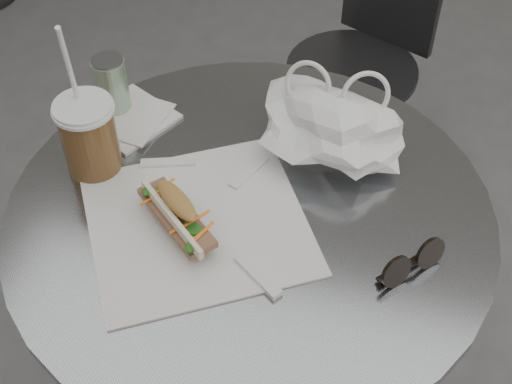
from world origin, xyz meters
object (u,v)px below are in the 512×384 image
(cafe_table, at_px, (251,309))
(chair_far, at_px, (355,97))
(drink_can, at_px, (112,86))
(banh_mi, at_px, (177,213))
(sunglasses, at_px, (412,263))
(iced_coffee, at_px, (89,135))

(cafe_table, xyz_separation_m, chair_far, (0.05, 0.87, -0.17))
(chair_far, bearing_deg, cafe_table, 108.87)
(chair_far, bearing_deg, drink_can, 86.11)
(chair_far, distance_m, drink_can, 0.93)
(banh_mi, relative_size, drink_can, 1.80)
(chair_far, xyz_separation_m, sunglasses, (0.21, -0.92, 0.46))
(sunglasses, bearing_deg, banh_mi, 134.38)
(sunglasses, bearing_deg, drink_can, 110.58)
(cafe_table, relative_size, banh_mi, 3.87)
(sunglasses, xyz_separation_m, drink_can, (-0.55, 0.21, 0.04))
(chair_far, relative_size, banh_mi, 3.36)
(iced_coffee, bearing_deg, sunglasses, -7.77)
(banh_mi, bearing_deg, drink_can, 171.31)
(cafe_table, height_order, iced_coffee, iced_coffee)
(banh_mi, bearing_deg, iced_coffee, -166.94)
(chair_far, xyz_separation_m, banh_mi, (-0.14, -0.94, 0.48))
(cafe_table, height_order, drink_can, drink_can)
(banh_mi, height_order, sunglasses, banh_mi)
(iced_coffee, bearing_deg, chair_far, 69.59)
(chair_far, relative_size, iced_coffee, 2.36)
(chair_far, xyz_separation_m, drink_can, (-0.34, -0.71, 0.50))
(iced_coffee, relative_size, sunglasses, 2.86)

